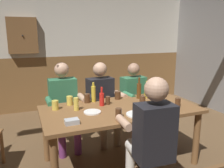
{
  "coord_description": "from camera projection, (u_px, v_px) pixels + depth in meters",
  "views": [
    {
      "loc": [
        -1.09,
        -2.37,
        1.63
      ],
      "look_at": [
        0.0,
        0.34,
        0.98
      ],
      "focal_mm": 36.21,
      "sensor_mm": 36.0,
      "label": 1
    }
  ],
  "objects": [
    {
      "name": "plate_1",
      "position": [
        138.0,
        114.0,
        2.53
      ],
      "size": [
        0.26,
        0.26,
        0.01
      ],
      "primitive_type": "cylinder",
      "color": "white",
      "rests_on": "dining_table"
    },
    {
      "name": "dining_table",
      "position": [
        120.0,
        115.0,
        2.8
      ],
      "size": [
        1.9,
        0.94,
        0.74
      ],
      "color": "brown",
      "rests_on": "ground_plane"
    },
    {
      "name": "wall_dart_cabinet",
      "position": [
        23.0,
        36.0,
        4.43
      ],
      "size": [
        0.56,
        0.15,
        0.7
      ],
      "color": "brown"
    },
    {
      "name": "bottle_2",
      "position": [
        93.0,
        93.0,
        3.01
      ],
      "size": [
        0.06,
        0.06,
        0.26
      ],
      "color": "gold",
      "rests_on": "dining_table"
    },
    {
      "name": "person_1",
      "position": [
        102.0,
        98.0,
        3.43
      ],
      "size": [
        0.56,
        0.54,
        1.21
      ],
      "rotation": [
        0.0,
        0.0,
        3.23
      ],
      "color": "black",
      "rests_on": "ground_plane"
    },
    {
      "name": "back_wall_wainscot",
      "position": [
        75.0,
        81.0,
        5.14
      ],
      "size": [
        5.48,
        0.12,
        1.15
      ],
      "primitive_type": "cube",
      "color": "brown",
      "rests_on": "ground_plane"
    },
    {
      "name": "back_wall_upper",
      "position": [
        72.0,
        24.0,
        4.87
      ],
      "size": [
        5.48,
        0.12,
        1.38
      ],
      "primitive_type": "cube",
      "color": "beige"
    },
    {
      "name": "pint_glass_5",
      "position": [
        70.0,
        101.0,
        2.88
      ],
      "size": [
        0.08,
        0.08,
        0.11
      ],
      "primitive_type": "cylinder",
      "color": "#E5C64C",
      "rests_on": "dining_table"
    },
    {
      "name": "pint_glass_2",
      "position": [
        55.0,
        105.0,
        2.7
      ],
      "size": [
        0.08,
        0.08,
        0.11
      ],
      "primitive_type": "cylinder",
      "color": "#E5C64C",
      "rests_on": "dining_table"
    },
    {
      "name": "bottle_3",
      "position": [
        139.0,
        90.0,
        3.16
      ],
      "size": [
        0.06,
        0.06,
        0.3
      ],
      "color": "#593314",
      "rests_on": "dining_table"
    },
    {
      "name": "pint_glass_0",
      "position": [
        87.0,
        98.0,
        2.98
      ],
      "size": [
        0.08,
        0.08,
        0.12
      ],
      "primitive_type": "cylinder",
      "color": "#4C2D19",
      "rests_on": "dining_table"
    },
    {
      "name": "pint_glass_1",
      "position": [
        76.0,
        104.0,
        2.67
      ],
      "size": [
        0.06,
        0.06,
        0.16
      ],
      "primitive_type": "cylinder",
      "color": "#E5C64C",
      "rests_on": "dining_table"
    },
    {
      "name": "person_3",
      "position": [
        151.0,
        134.0,
        2.16
      ],
      "size": [
        0.51,
        0.54,
        1.26
      ],
      "rotation": [
        0.0,
        0.0,
        -0.07
      ],
      "color": "black",
      "rests_on": "ground_plane"
    },
    {
      "name": "pint_glass_8",
      "position": [
        178.0,
        102.0,
        2.83
      ],
      "size": [
        0.07,
        0.07,
        0.1
      ],
      "primitive_type": "cylinder",
      "color": "#4C2D19",
      "rests_on": "dining_table"
    },
    {
      "name": "pint_glass_4",
      "position": [
        118.0,
        95.0,
        3.14
      ],
      "size": [
        0.08,
        0.08,
        0.11
      ],
      "primitive_type": "cylinder",
      "color": "#4C2D19",
      "rests_on": "dining_table"
    },
    {
      "name": "person_2",
      "position": [
        135.0,
        96.0,
        3.64
      ],
      "size": [
        0.55,
        0.53,
        1.17
      ],
      "rotation": [
        0.0,
        0.0,
        3.21
      ],
      "color": "#33724C",
      "rests_on": "ground_plane"
    },
    {
      "name": "person_0",
      "position": [
        64.0,
        102.0,
        3.22
      ],
      "size": [
        0.53,
        0.54,
        1.24
      ],
      "rotation": [
        0.0,
        0.0,
        3.16
      ],
      "color": "#33724C",
      "rests_on": "ground_plane"
    },
    {
      "name": "ground_plane",
      "position": [
        122.0,
        164.0,
        2.89
      ],
      "size": [
        6.58,
        6.58,
        0.0
      ],
      "primitive_type": "plane",
      "color": "brown"
    },
    {
      "name": "bottle_0",
      "position": [
        102.0,
        99.0,
        2.85
      ],
      "size": [
        0.06,
        0.06,
        0.24
      ],
      "color": "red",
      "rests_on": "dining_table"
    },
    {
      "name": "pint_glass_6",
      "position": [
        142.0,
        101.0,
        2.87
      ],
      "size": [
        0.08,
        0.08,
        0.12
      ],
      "primitive_type": "cylinder",
      "color": "#4C2D19",
      "rests_on": "dining_table"
    },
    {
      "name": "bottle_1",
      "position": [
        146.0,
        91.0,
        3.21
      ],
      "size": [
        0.07,
        0.07,
        0.24
      ],
      "color": "gold",
      "rests_on": "dining_table"
    },
    {
      "name": "pint_glass_7",
      "position": [
        108.0,
        100.0,
        2.91
      ],
      "size": [
        0.06,
        0.06,
        0.11
      ],
      "primitive_type": "cylinder",
      "color": "#4C2D19",
      "rests_on": "dining_table"
    },
    {
      "name": "pint_glass_3",
      "position": [
        119.0,
        113.0,
        2.45
      ],
      "size": [
        0.07,
        0.07,
        0.1
      ],
      "primitive_type": "cylinder",
      "color": "#4C2D19",
      "rests_on": "dining_table"
    },
    {
      "name": "plate_0",
      "position": [
        92.0,
        112.0,
        2.61
      ],
      "size": [
        0.2,
        0.2,
        0.01
      ],
      "primitive_type": "cylinder",
      "color": "white",
      "rests_on": "dining_table"
    },
    {
      "name": "condiment_caddy",
      "position": [
        72.0,
        122.0,
        2.28
      ],
      "size": [
        0.14,
        0.1,
        0.05
      ],
      "primitive_type": "cube",
      "color": "#B2B7BC",
      "rests_on": "dining_table"
    }
  ]
}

